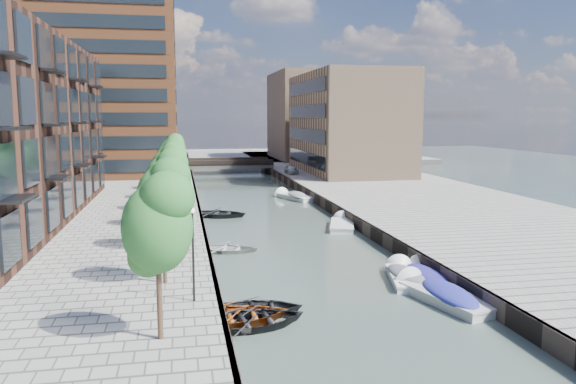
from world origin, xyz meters
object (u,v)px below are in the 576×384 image
object	(u,v)px
tree_6	(172,150)
sloop_3	(227,252)
sloop_2	(236,322)
tree_4	(170,160)
sloop_0	(251,327)
tree_3	(168,168)
tree_1	(163,194)
sloop_4	(219,217)
motorboat_3	(425,276)
tree_0	(157,222)
tree_2	(166,178)
motorboat_0	(441,296)
car	(291,169)
motorboat_2	(342,225)
motorboat_1	(405,276)
sloop_1	(258,313)
motorboat_4	(294,197)
tree_5	(171,155)
bridge	(230,165)

from	to	relation	value
tree_6	sloop_3	bearing A→B (deg)	-81.43
sloop_2	sloop_3	bearing A→B (deg)	-6.53
tree_4	sloop_0	xyz separation A→B (m)	(3.68, -24.90, -5.31)
sloop_2	tree_3	bearing A→B (deg)	6.79
tree_1	sloop_3	world-z (taller)	tree_1
sloop_4	motorboat_3	bearing A→B (deg)	-135.66
tree_0	tree_3	xyz separation A→B (m)	(0.00, 21.00, 0.00)
tree_2	sloop_4	xyz separation A→B (m)	(4.12, 15.94, -5.31)
motorboat_0	car	distance (m)	51.58
motorboat_2	motorboat_1	bearing A→B (deg)	-93.22
sloop_1	motorboat_4	world-z (taller)	motorboat_4
tree_5	motorboat_4	size ratio (longest dim) A/B	1.01
tree_1	tree_4	world-z (taller)	same
bridge	tree_5	xyz separation A→B (m)	(-8.50, -33.00, 3.92)
tree_5	motorboat_0	world-z (taller)	tree_5
sloop_2	motorboat_2	size ratio (longest dim) A/B	0.87
tree_1	car	bearing A→B (deg)	72.01
tree_4	motorboat_2	world-z (taller)	tree_4
tree_3	sloop_1	size ratio (longest dim) A/B	1.42
tree_3	motorboat_2	world-z (taller)	tree_3
tree_2	car	bearing A→B (deg)	69.27
motorboat_0	motorboat_4	bearing A→B (deg)	90.53
motorboat_3	tree_0	bearing A→B (deg)	-149.47
motorboat_1	tree_2	bearing A→B (deg)	156.60
tree_0	motorboat_0	size ratio (longest dim) A/B	0.99
sloop_1	motorboat_1	bearing A→B (deg)	-62.17
motorboat_2	tree_6	bearing A→B (deg)	126.63
sloop_3	tree_6	bearing A→B (deg)	24.39
sloop_1	tree_3	bearing A→B (deg)	19.42
tree_0	sloop_0	world-z (taller)	tree_0
motorboat_0	car	world-z (taller)	car
sloop_2	motorboat_0	bearing A→B (deg)	-87.75
motorboat_1	car	distance (m)	47.98
tree_0	tree_6	distance (m)	42.00
tree_1	tree_3	size ratio (longest dim) A/B	1.00
sloop_2	motorboat_0	distance (m)	10.25
tree_0	motorboat_0	xyz separation A→B (m)	(13.29, 4.79, -5.08)
tree_3	sloop_3	size ratio (longest dim) A/B	1.46
tree_1	motorboat_0	size ratio (longest dim) A/B	0.99
tree_0	motorboat_0	distance (m)	15.01
tree_2	motorboat_0	bearing A→B (deg)	-34.73
motorboat_1	sloop_1	bearing A→B (deg)	-157.15
sloop_4	motorboat_2	distance (m)	11.58
tree_4	sloop_2	xyz separation A→B (m)	(3.10, -24.22, -5.31)
motorboat_3	tree_2	bearing A→B (deg)	157.84
sloop_0	tree_2	bearing A→B (deg)	10.01
tree_5	tree_6	size ratio (longest dim) A/B	1.00
tree_4	car	xyz separation A→B (m)	(16.00, 28.27, -3.71)
sloop_3	motorboat_1	size ratio (longest dim) A/B	0.79
sloop_1	motorboat_2	distance (m)	21.06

